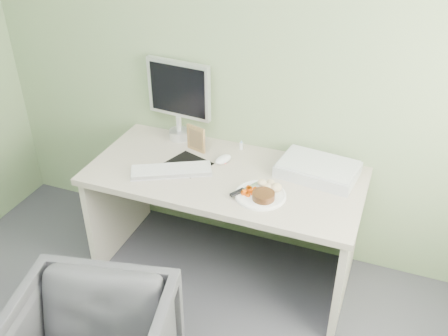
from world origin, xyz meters
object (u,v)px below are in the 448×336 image
at_px(scanner, 318,170).
at_px(monitor, 179,96).
at_px(plate, 260,195).
at_px(desk, 225,199).

xyz_separation_m(scanner, monitor, (-0.94, 0.13, 0.26)).
distance_m(scanner, monitor, 0.98).
relative_size(plate, scanner, 0.63).
bearing_deg(desk, plate, -28.76).
bearing_deg(scanner, desk, -153.57).
height_order(plate, scanner, scanner).
height_order(desk, scanner, scanner).
distance_m(desk, plate, 0.36).
relative_size(desk, plate, 5.75).
relative_size(plate, monitor, 0.54).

